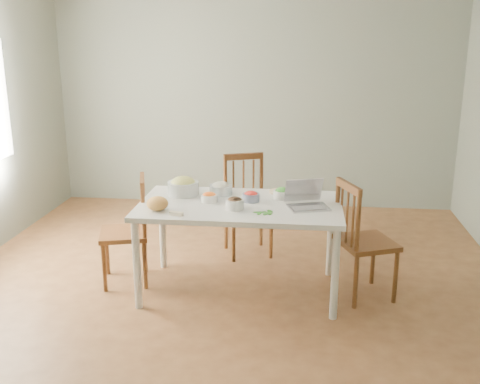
# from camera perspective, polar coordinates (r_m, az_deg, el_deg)

# --- Properties ---
(floor) EXTENTS (5.00, 5.00, 0.00)m
(floor) POSITION_cam_1_polar(r_m,az_deg,el_deg) (5.00, -1.22, -9.59)
(floor) COLOR brown
(floor) RESTS_ON ground
(wall_back) EXTENTS (5.00, 0.00, 2.70)m
(wall_back) POSITION_cam_1_polar(r_m,az_deg,el_deg) (7.04, 1.49, 9.41)
(wall_back) COLOR gray
(wall_back) RESTS_ON ground
(wall_front) EXTENTS (5.00, 0.00, 2.70)m
(wall_front) POSITION_cam_1_polar(r_m,az_deg,el_deg) (2.21, -10.19, -5.77)
(wall_front) COLOR gray
(wall_front) RESTS_ON ground
(dining_table) EXTENTS (1.68, 0.95, 0.79)m
(dining_table) POSITION_cam_1_polar(r_m,az_deg,el_deg) (4.77, 0.00, -5.72)
(dining_table) COLOR white
(dining_table) RESTS_ON floor
(chair_far) EXTENTS (0.56, 0.55, 1.00)m
(chair_far) POSITION_cam_1_polar(r_m,az_deg,el_deg) (5.53, 0.82, -1.47)
(chair_far) COLOR #442710
(chair_far) RESTS_ON floor
(chair_left) EXTENTS (0.50, 0.52, 0.96)m
(chair_left) POSITION_cam_1_polar(r_m,az_deg,el_deg) (5.02, -11.82, -3.91)
(chair_left) COLOR #442710
(chair_left) RESTS_ON floor
(chair_right) EXTENTS (0.56, 0.57, 1.01)m
(chair_right) POSITION_cam_1_polar(r_m,az_deg,el_deg) (4.76, 12.83, -4.79)
(chair_right) COLOR #442710
(chair_right) RESTS_ON floor
(bread_boule) EXTENTS (0.21, 0.21, 0.11)m
(bread_boule) POSITION_cam_1_polar(r_m,az_deg,el_deg) (4.50, -8.45, -1.17)
(bread_boule) COLOR #C58A40
(bread_boule) RESTS_ON dining_table
(butter_stick) EXTENTS (0.12, 0.06, 0.03)m
(butter_stick) POSITION_cam_1_polar(r_m,az_deg,el_deg) (4.36, -6.55, -2.22)
(butter_stick) COLOR #FFEFCC
(butter_stick) RESTS_ON dining_table
(bowl_squash) EXTENTS (0.34, 0.34, 0.16)m
(bowl_squash) POSITION_cam_1_polar(r_m,az_deg,el_deg) (4.89, -5.83, 0.61)
(bowl_squash) COLOR #EAD566
(bowl_squash) RESTS_ON dining_table
(bowl_carrot) EXTENTS (0.18, 0.18, 0.08)m
(bowl_carrot) POSITION_cam_1_polar(r_m,az_deg,el_deg) (4.69, -3.17, -0.52)
(bowl_carrot) COLOR #E65D02
(bowl_carrot) RESTS_ON dining_table
(bowl_onion) EXTENTS (0.23, 0.23, 0.11)m
(bowl_onion) POSITION_cam_1_polar(r_m,az_deg,el_deg) (4.89, -1.97, 0.39)
(bowl_onion) COLOR beige
(bowl_onion) RESTS_ON dining_table
(bowl_mushroom) EXTENTS (0.17, 0.17, 0.10)m
(bowl_mushroom) POSITION_cam_1_polar(r_m,az_deg,el_deg) (4.48, -0.54, -1.15)
(bowl_mushroom) COLOR black
(bowl_mushroom) RESTS_ON dining_table
(bowl_redpep) EXTENTS (0.18, 0.18, 0.09)m
(bowl_redpep) POSITION_cam_1_polar(r_m,az_deg,el_deg) (4.69, 1.12, -0.44)
(bowl_redpep) COLOR red
(bowl_redpep) RESTS_ON dining_table
(bowl_broccoli) EXTENTS (0.17, 0.17, 0.09)m
(bowl_broccoli) POSITION_cam_1_polar(r_m,az_deg,el_deg) (4.78, 4.33, -0.11)
(bowl_broccoli) COLOR #2A501C
(bowl_broccoli) RESTS_ON dining_table
(flatbread) EXTENTS (0.25, 0.25, 0.02)m
(flatbread) POSITION_cam_1_polar(r_m,az_deg,el_deg) (4.96, 4.07, 0.04)
(flatbread) COLOR beige
(flatbread) RESTS_ON dining_table
(basil_bunch) EXTENTS (0.18, 0.18, 0.02)m
(basil_bunch) POSITION_cam_1_polar(r_m,az_deg,el_deg) (4.40, 2.36, -2.02)
(basil_bunch) COLOR #297812
(basil_bunch) RESTS_ON dining_table
(laptop) EXTENTS (0.39, 0.37, 0.21)m
(laptop) POSITION_cam_1_polar(r_m,az_deg,el_deg) (4.52, 7.07, -0.36)
(laptop) COLOR silver
(laptop) RESTS_ON dining_table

